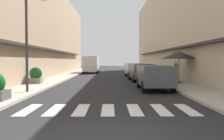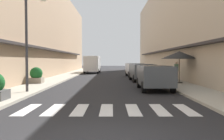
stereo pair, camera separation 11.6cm
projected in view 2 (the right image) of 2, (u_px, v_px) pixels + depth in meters
ground_plane at (110, 78)px, 25.80m from camera, size 114.03×114.03×0.00m
sidewalk_left at (63, 77)px, 25.79m from camera, size 2.21×72.56×0.12m
sidewalk_right at (157, 77)px, 25.80m from camera, size 2.21×72.56×0.12m
building_row_left at (32, 28)px, 27.18m from camera, size 5.50×48.65×10.61m
building_row_right at (188, 24)px, 27.18m from camera, size 5.50×48.65×11.45m
crosswalk at (106, 110)px, 9.02m from camera, size 6.15×2.20×0.01m
parked_car_near at (154, 75)px, 14.90m from camera, size 1.83×3.99×1.47m
parked_car_mid at (141, 70)px, 21.35m from camera, size 1.96×4.16×1.47m
parked_car_far at (135, 68)px, 27.36m from camera, size 1.95×4.41×1.47m
delivery_van at (92, 63)px, 35.36m from camera, size 2.08×5.43×2.37m
street_lamp at (30, 32)px, 13.21m from camera, size 1.19×0.28×5.12m
cafe_umbrella at (179, 55)px, 18.32m from camera, size 2.67×2.67×2.32m
planter_midblock at (36, 76)px, 18.35m from camera, size 0.94×0.94×1.16m
pedestrian_walking_near at (176, 71)px, 20.41m from camera, size 0.34×0.34×1.57m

